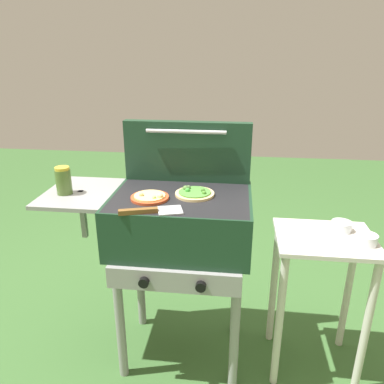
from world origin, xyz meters
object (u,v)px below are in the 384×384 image
(sauce_jar, at_px, (64,181))
(topping_bowl_near, at_px, (341,226))
(pizza_veggie, at_px, (194,193))
(pizza_cheese, at_px, (150,197))
(topping_bowl_far, at_px, (367,240))
(spatula, at_px, (151,211))
(grill, at_px, (178,224))
(prep_table, at_px, (320,276))

(sauce_jar, distance_m, topping_bowl_near, 1.30)
(pizza_veggie, height_order, pizza_cheese, same)
(pizza_cheese, bearing_deg, topping_bowl_far, 0.58)
(spatula, xyz_separation_m, topping_bowl_near, (0.84, 0.28, -0.16))
(spatula, bearing_deg, topping_bowl_near, 18.22)
(grill, bearing_deg, pizza_veggie, 14.87)
(sauce_jar, relative_size, topping_bowl_near, 1.37)
(sauce_jar, xyz_separation_m, topping_bowl_far, (1.36, -0.01, -0.21))
(pizza_cheese, relative_size, prep_table, 0.23)
(spatula, distance_m, prep_table, 0.87)
(spatula, height_order, topping_bowl_near, spatula)
(pizza_veggie, relative_size, sauce_jar, 1.40)
(grill, relative_size, pizza_cheese, 5.64)
(spatula, xyz_separation_m, prep_table, (0.75, 0.20, -0.38))
(sauce_jar, xyz_separation_m, spatula, (0.45, -0.16, -0.06))
(prep_table, bearing_deg, sauce_jar, -178.17)
(grill, bearing_deg, topping_bowl_far, -2.96)
(sauce_jar, bearing_deg, pizza_veggie, 5.11)
(prep_table, bearing_deg, grill, -179.63)
(topping_bowl_far, bearing_deg, pizza_veggie, 175.30)
(pizza_cheese, distance_m, topping_bowl_far, 0.96)
(sauce_jar, height_order, topping_bowl_far, sauce_jar)
(grill, height_order, topping_bowl_far, grill)
(sauce_jar, bearing_deg, topping_bowl_far, -0.39)
(pizza_cheese, bearing_deg, grill, 24.22)
(prep_table, bearing_deg, pizza_veggie, 178.57)
(topping_bowl_far, bearing_deg, grill, 177.04)
(topping_bowl_near, bearing_deg, prep_table, -138.70)
(pizza_veggie, distance_m, prep_table, 0.71)
(spatula, bearing_deg, pizza_veggie, 55.06)
(grill, relative_size, pizza_veggie, 5.36)
(pizza_cheese, xyz_separation_m, prep_table, (0.79, 0.06, -0.38))
(prep_table, relative_size, topping_bowl_near, 7.84)
(topping_bowl_far, bearing_deg, sauce_jar, 179.61)
(pizza_veggie, distance_m, topping_bowl_near, 0.70)
(pizza_veggie, relative_size, spatula, 0.68)
(pizza_cheese, relative_size, sauce_jar, 1.33)
(pizza_veggie, distance_m, sauce_jar, 0.60)
(grill, xyz_separation_m, prep_table, (0.67, 0.00, -0.23))
(grill, distance_m, spatula, 0.26)
(topping_bowl_near, xyz_separation_m, topping_bowl_far, (0.08, -0.12, 0.00))
(prep_table, xyz_separation_m, topping_bowl_far, (0.16, -0.05, 0.23))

